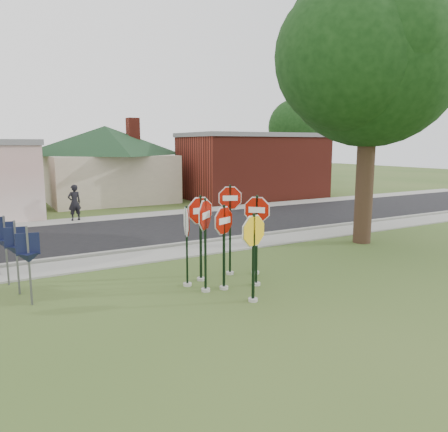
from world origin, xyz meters
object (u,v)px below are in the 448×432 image
oak_tree (371,55)px  pedestrian (74,202)px  stop_sign_yellow (254,246)px  stop_sign_left (205,231)px  stop_sign_center (224,236)px

oak_tree → pedestrian: oak_tree is taller
stop_sign_yellow → pedestrian: bearing=96.6°
oak_tree → pedestrian: 15.52m
stop_sign_yellow → stop_sign_left: bearing=119.0°
stop_sign_center → pedestrian: stop_sign_center is taller
oak_tree → stop_sign_yellow: bearing=-155.2°
stop_sign_center → stop_sign_yellow: 1.21m
stop_sign_center → oak_tree: bearing=16.6°
stop_sign_center → oak_tree: 9.95m
stop_sign_left → pedestrian: bearing=94.1°
oak_tree → pedestrian: (-9.21, 10.78, -6.32)m
stop_sign_center → stop_sign_left: bearing=171.7°
stop_sign_yellow → oak_tree: 10.19m
stop_sign_center → stop_sign_yellow: size_ratio=1.03×
stop_sign_center → pedestrian: (-1.46, 13.09, -0.52)m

